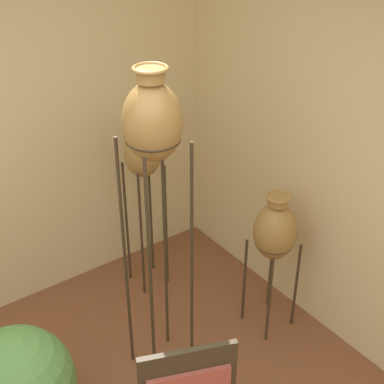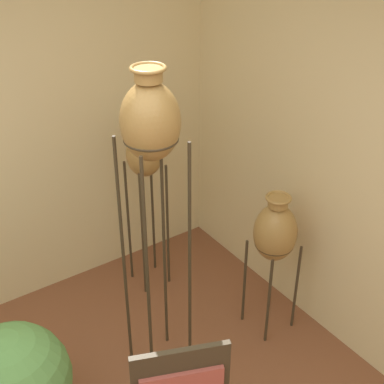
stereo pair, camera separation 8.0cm
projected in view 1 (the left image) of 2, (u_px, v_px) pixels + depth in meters
name	position (u px, v px, depth m)	size (l,w,h in m)	color
vase_stand_tall	(153.00, 130.00, 2.76)	(0.32, 0.32, 2.06)	#382D1E
vase_stand_medium	(143.00, 158.00, 3.82)	(0.26, 0.26, 1.40)	#382D1E
vase_stand_short	(275.00, 232.00, 3.58)	(0.29, 0.29, 1.09)	#382D1E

